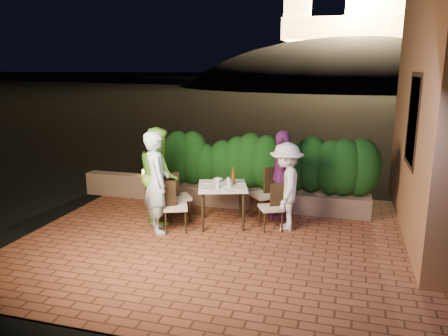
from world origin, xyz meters
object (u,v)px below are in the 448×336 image
at_px(bowl, 218,180).
at_px(diner_white, 286,187).
at_px(diner_blue, 156,182).
at_px(chair_left_front, 175,206).
at_px(diner_purple, 282,175).
at_px(beer_bottle, 233,175).
at_px(chair_right_back, 265,194).
at_px(chair_left_back, 178,196).
at_px(chair_right_front, 271,207).
at_px(dining_table, 223,205).
at_px(parapet_lamp, 144,173).
at_px(diner_green, 159,175).

bearing_deg(bowl, diner_white, -7.28).
xyz_separation_m(bowl, diner_blue, (-0.84, -0.91, 0.13)).
bearing_deg(chair_left_front, diner_purple, 9.63).
bearing_deg(beer_bottle, chair_right_back, 38.51).
height_order(chair_left_front, chair_right_back, chair_right_back).
xyz_separation_m(chair_left_back, chair_right_back, (1.57, 0.52, 0.03)).
height_order(chair_right_front, diner_blue, diner_blue).
xyz_separation_m(dining_table, chair_left_back, (-0.88, 0.01, 0.09)).
bearing_deg(diner_purple, parapet_lamp, -100.93).
relative_size(chair_right_back, diner_green, 0.56).
height_order(chair_left_back, diner_green, diner_green).
distance_m(beer_bottle, chair_right_back, 0.78).
relative_size(beer_bottle, bowl, 1.84).
height_order(diner_blue, diner_green, diner_blue).
bearing_deg(diner_green, bowl, -102.43).
relative_size(chair_right_front, diner_purple, 0.49).
height_order(diner_blue, diner_white, diner_blue).
relative_size(chair_left_front, chair_right_front, 1.07).
relative_size(chair_left_front, diner_white, 0.58).
bearing_deg(dining_table, chair_left_back, 179.66).
distance_m(chair_right_front, parapet_lamp, 3.27).
bearing_deg(chair_right_back, bowl, -22.52).
distance_m(chair_right_front, diner_purple, 0.76).
bearing_deg(diner_white, chair_left_back, -93.91).
relative_size(diner_blue, diner_white, 1.14).
bearing_deg(diner_white, chair_left_front, -78.27).
distance_m(beer_bottle, chair_left_front, 1.19).
height_order(chair_left_back, parapet_lamp, chair_left_back).
bearing_deg(parapet_lamp, bowl, -24.70).
distance_m(chair_right_back, diner_blue, 2.10).
bearing_deg(diner_blue, diner_white, -106.04).
bearing_deg(chair_right_front, chair_left_front, -9.71).
height_order(chair_right_back, parapet_lamp, chair_right_back).
xyz_separation_m(chair_left_back, parapet_lamp, (-1.26, 1.16, 0.10)).
distance_m(beer_bottle, bowl, 0.40).
bearing_deg(parapet_lamp, diner_purple, -10.11).
height_order(dining_table, beer_bottle, beer_bottle).
distance_m(bowl, parapet_lamp, 2.18).
bearing_deg(diner_blue, chair_left_front, -100.57).
relative_size(chair_left_front, chair_right_back, 0.91).
bearing_deg(diner_green, diner_blue, 167.47).
relative_size(bowl, chair_left_back, 0.20).
relative_size(chair_left_back, diner_blue, 0.52).
relative_size(bowl, diner_green, 0.10).
relative_size(dining_table, parapet_lamp, 6.19).
distance_m(chair_left_front, diner_blue, 0.54).
bearing_deg(chair_right_back, dining_table, -2.52).
distance_m(beer_bottle, diner_green, 1.40).
bearing_deg(dining_table, bowl, 123.20).
xyz_separation_m(chair_left_front, chair_right_front, (1.63, 0.51, -0.03)).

